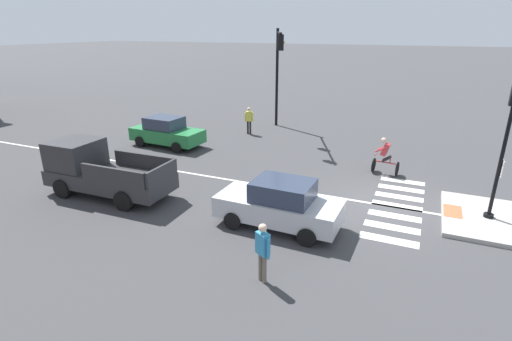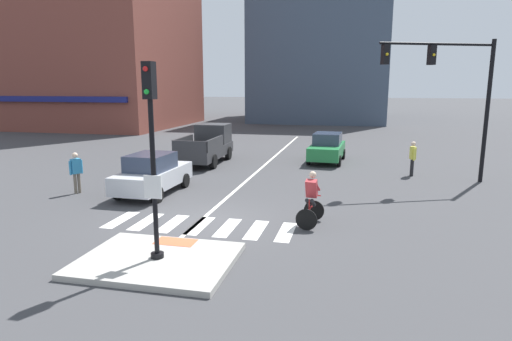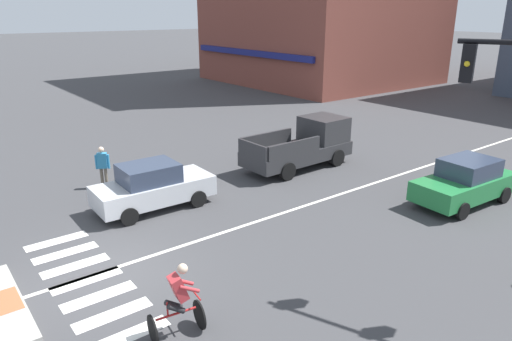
% 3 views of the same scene
% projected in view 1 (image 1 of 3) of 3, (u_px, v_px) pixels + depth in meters
% --- Properties ---
extents(ground_plane, '(300.00, 300.00, 0.00)m').
position_uv_depth(ground_plane, '(383.00, 204.00, 14.80)').
color(ground_plane, '#3D3D3F').
extents(traffic_island, '(3.71, 2.91, 0.15)m').
position_uv_depth(traffic_island, '(488.00, 219.00, 13.46)').
color(traffic_island, '#A3A099').
rests_on(traffic_island, ground).
extents(tactile_pad_front, '(1.10, 0.60, 0.01)m').
position_uv_depth(tactile_pad_front, '(453.00, 211.00, 13.85)').
color(tactile_pad_front, '#DB5B38').
rests_on(tactile_pad_front, traffic_island).
extents(signal_pole, '(0.44, 0.38, 4.68)m').
position_uv_depth(signal_pole, '(506.00, 138.00, 12.46)').
color(signal_pole, black).
rests_on(signal_pole, traffic_island).
extents(crosswalk_stripe_a, '(0.44, 1.80, 0.01)m').
position_uv_depth(crosswalk_stripe_a, '(389.00, 240.00, 12.27)').
color(crosswalk_stripe_a, silver).
rests_on(crosswalk_stripe_a, ground).
extents(crosswalk_stripe_b, '(0.44, 1.80, 0.01)m').
position_uv_depth(crosswalk_stripe_b, '(392.00, 227.00, 13.05)').
color(crosswalk_stripe_b, silver).
rests_on(crosswalk_stripe_b, ground).
extents(crosswalk_stripe_c, '(0.44, 1.80, 0.01)m').
position_uv_depth(crosswalk_stripe_c, '(394.00, 216.00, 13.83)').
color(crosswalk_stripe_c, silver).
rests_on(crosswalk_stripe_c, ground).
extents(crosswalk_stripe_d, '(0.44, 1.80, 0.01)m').
position_uv_depth(crosswalk_stripe_d, '(397.00, 206.00, 14.61)').
color(crosswalk_stripe_d, silver).
rests_on(crosswalk_stripe_d, ground).
extents(crosswalk_stripe_e, '(0.44, 1.80, 0.01)m').
position_uv_depth(crosswalk_stripe_e, '(399.00, 197.00, 15.39)').
color(crosswalk_stripe_e, silver).
rests_on(crosswalk_stripe_e, ground).
extents(crosswalk_stripe_f, '(0.44, 1.80, 0.01)m').
position_uv_depth(crosswalk_stripe_f, '(401.00, 189.00, 16.17)').
color(crosswalk_stripe_f, silver).
rests_on(crosswalk_stripe_f, ground).
extents(crosswalk_stripe_g, '(0.44, 1.80, 0.01)m').
position_uv_depth(crosswalk_stripe_g, '(403.00, 181.00, 16.95)').
color(crosswalk_stripe_g, silver).
rests_on(crosswalk_stripe_g, ground).
extents(lane_centre_line, '(0.14, 28.00, 0.01)m').
position_uv_depth(lane_centre_line, '(163.00, 169.00, 18.45)').
color(lane_centre_line, silver).
rests_on(lane_centre_line, ground).
extents(traffic_light_mast, '(4.91, 2.21, 6.25)m').
position_uv_depth(traffic_light_mast, '(278.00, 61.00, 23.65)').
color(traffic_light_mast, black).
rests_on(traffic_light_mast, ground).
extents(car_green_eastbound_far, '(2.03, 4.19, 1.64)m').
position_uv_depth(car_green_eastbound_far, '(167.00, 132.00, 21.75)').
color(car_green_eastbound_far, '#237A3D').
rests_on(car_green_eastbound_far, ground).
extents(car_silver_westbound_near, '(1.91, 4.13, 1.64)m').
position_uv_depth(car_silver_westbound_near, '(280.00, 204.00, 12.84)').
color(car_silver_westbound_near, silver).
rests_on(car_silver_westbound_near, ground).
extents(pickup_truck_charcoal_westbound_far, '(2.14, 5.14, 2.08)m').
position_uv_depth(pickup_truck_charcoal_westbound_far, '(100.00, 170.00, 15.39)').
color(pickup_truck_charcoal_westbound_far, '#2D2D30').
rests_on(pickup_truck_charcoal_westbound_far, ground).
extents(cyclist, '(0.79, 1.16, 1.68)m').
position_uv_depth(cyclist, '(385.00, 155.00, 17.54)').
color(cyclist, black).
rests_on(cyclist, ground).
extents(pedestrian_at_curb_left, '(0.37, 0.49, 1.67)m').
position_uv_depth(pedestrian_at_curb_left, '(263.00, 248.00, 9.96)').
color(pedestrian_at_curb_left, '#6B6051').
rests_on(pedestrian_at_curb_left, ground).
extents(pedestrian_waiting_far_side, '(0.27, 0.54, 1.67)m').
position_uv_depth(pedestrian_waiting_far_side, '(249.00, 118.00, 24.19)').
color(pedestrian_waiting_far_side, black).
rests_on(pedestrian_waiting_far_side, ground).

